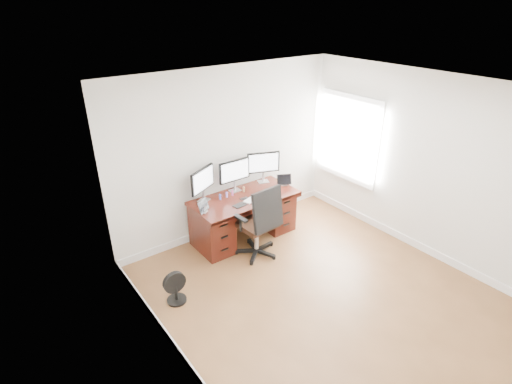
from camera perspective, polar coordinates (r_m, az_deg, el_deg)
ground at (r=5.56m, az=9.61°, el=-14.40°), size 4.50×4.50×0.00m
back_wall at (r=6.38m, az=-4.06°, el=5.61°), size 4.00×0.10×2.70m
right_wall at (r=6.36m, az=22.54°, el=3.59°), size 0.10×4.50×2.70m
desk at (r=6.46m, az=-1.76°, el=-3.33°), size 1.70×0.80×0.75m
office_chair at (r=6.02m, az=0.41°, el=-5.92°), size 0.68×0.66×1.17m
floor_fan at (r=5.37m, az=-11.42°, el=-13.29°), size 0.30×0.26×0.44m
monitor_left at (r=6.06m, az=-7.63°, el=1.60°), size 0.51×0.27×0.53m
monitor_center at (r=6.33m, az=-3.09°, el=2.92°), size 0.55×0.14×0.53m
monitor_right at (r=6.65m, az=1.06°, el=4.11°), size 0.52×0.24×0.53m
tablet_left at (r=5.84m, az=-7.47°, el=-2.12°), size 0.24×0.18×0.19m
tablet_right at (r=6.64m, az=4.10°, el=1.65°), size 0.24×0.17×0.19m
keyboard at (r=6.18m, az=-0.61°, el=-1.04°), size 0.32×0.20×0.01m
trackpad at (r=6.25m, az=1.39°, el=-0.75°), size 0.15×0.15×0.01m
drawing_tablet at (r=6.01m, az=-2.37°, el=-1.90°), size 0.21×0.15×0.01m
phone at (r=6.21m, az=-1.71°, el=-0.92°), size 0.14×0.08×0.01m
figurine_blue at (r=6.19m, az=-5.16°, el=-0.64°), size 0.04×0.04×0.09m
figurine_purple at (r=6.25m, az=-4.19°, el=-0.33°), size 0.04×0.04×0.09m
figurine_pink at (r=6.30m, az=-3.39°, el=-0.08°), size 0.04×0.04×0.09m
figurine_brown at (r=6.41m, az=-1.76°, el=0.44°), size 0.04×0.04×0.09m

